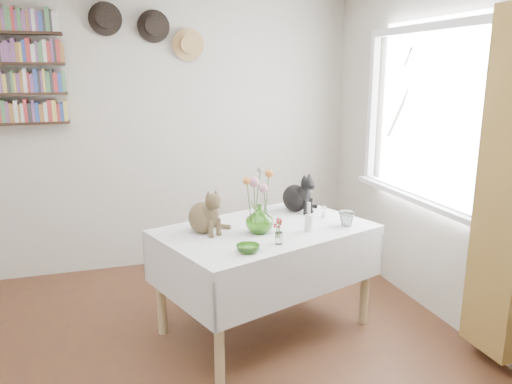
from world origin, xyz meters
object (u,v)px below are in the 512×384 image
object	(u,v)px
dining_table	(265,253)
tabby_cat	(202,209)
black_cat	(295,191)
flower_vase	(259,219)

from	to	relation	value
dining_table	tabby_cat	bearing A→B (deg)	173.64
black_cat	flower_vase	size ratio (longest dim) A/B	1.60
dining_table	black_cat	bearing A→B (deg)	43.97
dining_table	black_cat	world-z (taller)	black_cat
tabby_cat	black_cat	bearing A→B (deg)	-6.19
tabby_cat	flower_vase	xyz separation A→B (m)	(0.36, -0.13, -0.06)
black_cat	flower_vase	distance (m)	0.61
dining_table	black_cat	size ratio (longest dim) A/B	5.24
black_cat	flower_vase	xyz separation A→B (m)	(-0.43, -0.43, -0.06)
dining_table	flower_vase	xyz separation A→B (m)	(-0.07, -0.08, 0.29)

